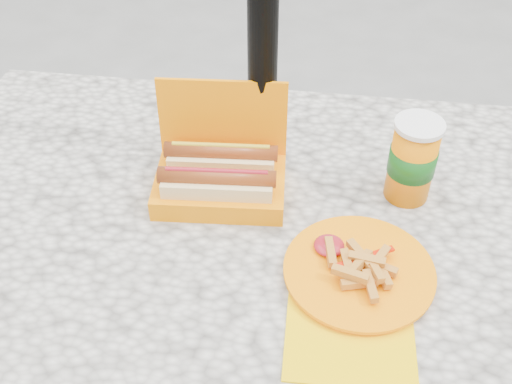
# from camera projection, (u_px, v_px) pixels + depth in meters

# --- Properties ---
(picnic_table) EXTENTS (1.20, 0.80, 0.75)m
(picnic_table) POSITION_uv_depth(u_px,v_px,m) (250.00, 263.00, 1.15)
(picnic_table) COLOR beige
(picnic_table) RESTS_ON ground
(hotdog_box) EXTENTS (0.23, 0.17, 0.18)m
(hotdog_box) POSITION_uv_depth(u_px,v_px,m) (220.00, 175.00, 1.10)
(hotdog_box) COLOR #FF8300
(hotdog_box) RESTS_ON picnic_table
(fries_plate) EXTENTS (0.23, 0.31, 0.05)m
(fries_plate) POSITION_uv_depth(u_px,v_px,m) (358.00, 275.00, 0.97)
(fries_plate) COLOR #FFCA00
(fries_plate) RESTS_ON picnic_table
(soda_cup) EXTENTS (0.08, 0.08, 0.15)m
(soda_cup) POSITION_uv_depth(u_px,v_px,m) (412.00, 160.00, 1.07)
(soda_cup) COLOR orange
(soda_cup) RESTS_ON picnic_table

